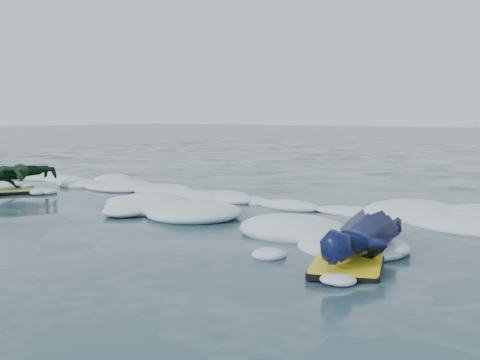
# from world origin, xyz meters

# --- Properties ---
(ground) EXTENTS (120.00, 120.00, 0.00)m
(ground) POSITION_xyz_m (0.00, 0.00, 0.00)
(ground) COLOR #162E36
(ground) RESTS_ON ground
(foam_band) EXTENTS (12.00, 3.10, 0.30)m
(foam_band) POSITION_xyz_m (0.00, 1.03, 0.00)
(foam_band) COLOR white
(foam_band) RESTS_ON ground
(prone_woman_unit) EXTENTS (0.92, 1.67, 0.41)m
(prone_woman_unit) POSITION_xyz_m (3.00, -0.78, 0.21)
(prone_woman_unit) COLOR black
(prone_woman_unit) RESTS_ON ground
(prone_child_unit) EXTENTS (0.86, 1.33, 0.48)m
(prone_child_unit) POSITION_xyz_m (-3.69, 0.17, 0.25)
(prone_child_unit) COLOR black
(prone_child_unit) RESTS_ON ground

